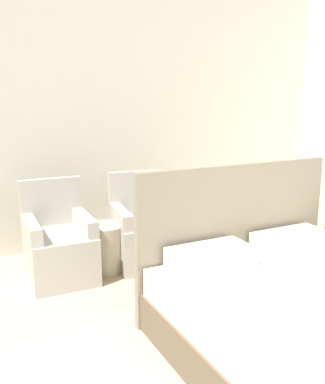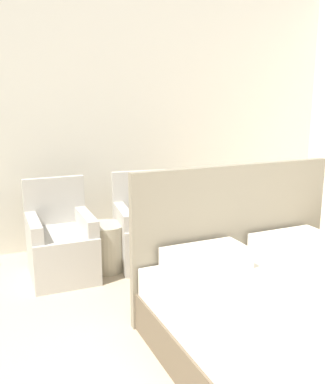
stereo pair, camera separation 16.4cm
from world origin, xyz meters
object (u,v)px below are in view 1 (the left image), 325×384
object	(u,v)px
bed	(322,327)
armchair_near_window_right	(144,236)
armchair_near_window_left	(59,249)
side_table	(104,248)

from	to	relation	value
bed	armchair_near_window_right	world-z (taller)	bed
armchair_near_window_left	side_table	xyz separation A→B (m)	(0.42, -0.02, -0.05)
armchair_near_window_left	side_table	distance (m)	0.42
bed	armchair_near_window_right	distance (m)	2.05
armchair_near_window_right	side_table	world-z (taller)	armchair_near_window_right
armchair_near_window_right	bed	bearing A→B (deg)	-74.30
side_table	armchair_near_window_right	bearing A→B (deg)	2.35
armchair_near_window_left	armchair_near_window_right	bearing A→B (deg)	1.20
armchair_near_window_right	side_table	xyz separation A→B (m)	(-0.42, -0.02, -0.05)
armchair_near_window_right	armchair_near_window_left	bearing A→B (deg)	-172.11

